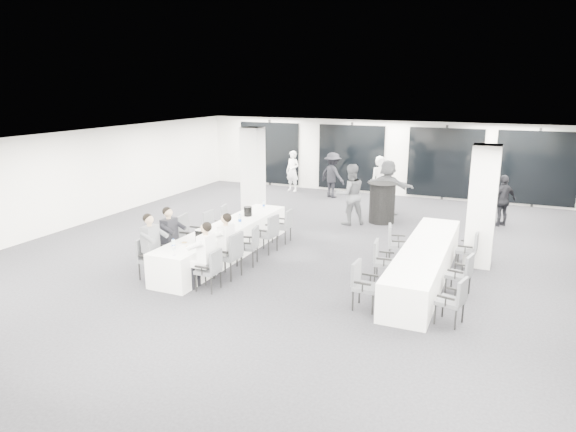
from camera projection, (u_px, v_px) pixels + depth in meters
name	position (u px, v px, depth m)	size (l,w,h in m)	color
room	(344.00, 194.00, 13.03)	(14.04, 16.04, 2.84)	black
column_left	(253.00, 172.00, 16.31)	(0.60, 0.60, 2.80)	silver
column_right	(482.00, 206.00, 11.64)	(0.60, 0.60, 2.80)	silver
banquet_table_main	(226.00, 241.00, 12.49)	(0.90, 5.00, 0.75)	white
banquet_table_side	(424.00, 263.00, 10.97)	(0.90, 5.00, 0.75)	white
cocktail_table	(382.00, 203.00, 15.53)	(0.88, 0.88, 1.22)	black
chair_main_left_near	(147.00, 255.00, 11.07)	(0.51, 0.55, 0.88)	#4B4E52
chair_main_left_second	(167.00, 245.00, 11.67)	(0.48, 0.54, 0.93)	#4B4E52
chair_main_left_mid	(189.00, 233.00, 12.45)	(0.58, 0.63, 1.03)	#4B4E52
chair_main_left_fourth	(212.00, 226.00, 13.41)	(0.48, 0.52, 0.88)	#4B4E52
chair_main_left_far	(228.00, 219.00, 14.15)	(0.51, 0.54, 0.87)	#4B4E52
chair_main_right_near	(211.00, 267.00, 10.36)	(0.44, 0.50, 0.87)	#4B4E52
chair_main_right_second	(231.00, 252.00, 11.03)	(0.54, 0.59, 1.01)	#4B4E52
chair_main_right_mid	(250.00, 243.00, 11.86)	(0.54, 0.57, 0.91)	#4B4E52
chair_main_right_fourth	(269.00, 232.00, 12.72)	(0.53, 0.58, 0.96)	#4B4E52
chair_main_right_far	(284.00, 224.00, 13.58)	(0.46, 0.51, 0.88)	#4B4E52
chair_side_left_near	(362.00, 282.00, 9.53)	(0.48, 0.53, 0.90)	#4B4E52
chair_side_left_mid	(382.00, 258.00, 10.86)	(0.49, 0.54, 0.89)	#4B4E52
chair_side_left_far	(395.00, 241.00, 12.03)	(0.55, 0.58, 0.91)	#4B4E52
chair_side_right_near	(455.00, 298.00, 8.87)	(0.52, 0.55, 0.86)	#4B4E52
chair_side_right_mid	(463.00, 272.00, 10.11)	(0.51, 0.54, 0.86)	#4B4E52
chair_side_right_far	(470.00, 247.00, 11.61)	(0.47, 0.52, 0.89)	#4B4E52
seated_guest_a	(153.00, 242.00, 10.94)	(0.50, 0.38, 1.44)	#56585D
seated_guest_b	(172.00, 234.00, 11.54)	(0.50, 0.38, 1.44)	black
seated_guest_c	(204.00, 251.00, 10.34)	(0.50, 0.38, 1.44)	white
seated_guest_d	(224.00, 241.00, 11.04)	(0.50, 0.38, 1.44)	white
standing_guest_a	(380.00, 180.00, 16.90)	(0.75, 0.61, 2.06)	white
standing_guest_b	(350.00, 190.00, 15.24)	(1.00, 0.61, 2.07)	#56585D
standing_guest_c	(333.00, 172.00, 18.96)	(1.23, 0.63, 1.90)	black
standing_guest_d	(503.00, 197.00, 15.10)	(1.02, 0.57, 1.73)	black
standing_guest_e	(486.00, 192.00, 15.48)	(0.90, 0.55, 1.86)	black
standing_guest_f	(388.00, 184.00, 16.42)	(1.85, 0.71, 2.01)	#56585D
standing_guest_g	(293.00, 168.00, 20.12)	(0.66, 0.53, 1.80)	white
ice_bucket_near	(200.00, 235.00, 11.23)	(0.22, 0.22, 0.26)	black
ice_bucket_far	(248.00, 211.00, 13.38)	(0.22, 0.22, 0.25)	black
water_bottle_a	(173.00, 245.00, 10.60)	(0.07, 0.07, 0.23)	silver
water_bottle_b	(240.00, 219.00, 12.59)	(0.08, 0.08, 0.24)	silver
water_bottle_c	(264.00, 205.00, 14.23)	(0.07, 0.07, 0.21)	silver
plate_a	(184.00, 243.00, 11.09)	(0.21, 0.21, 0.03)	white
plate_b	(189.00, 247.00, 10.83)	(0.20, 0.20, 0.03)	white
plate_c	(220.00, 231.00, 12.01)	(0.21, 0.21, 0.03)	white
wine_glass	(174.00, 248.00, 10.26)	(0.08, 0.08, 0.21)	silver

